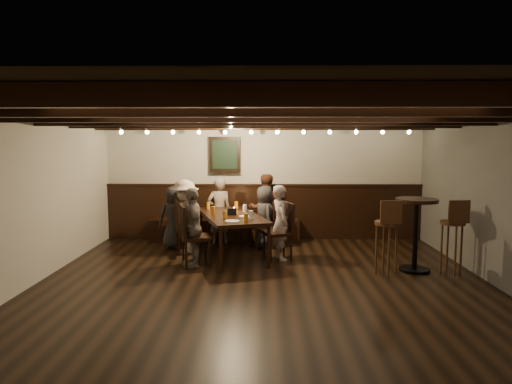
{
  "coord_description": "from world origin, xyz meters",
  "views": [
    {
      "loc": [
        0.0,
        -5.89,
        2.01
      ],
      "look_at": [
        -0.13,
        1.3,
        1.21
      ],
      "focal_mm": 32.0,
      "sensor_mm": 36.0,
      "label": 1
    }
  ],
  "objects_px": {
    "person_right_near": "(265,217)",
    "bar_stool_right": "(452,246)",
    "dining_table": "(231,218)",
    "chair_left_near": "(187,237)",
    "person_bench_right": "(265,208)",
    "chair_left_far": "(195,248)",
    "person_bench_left": "(174,217)",
    "bar_stool_left": "(386,247)",
    "person_right_far": "(280,223)",
    "person_left_near": "(185,217)",
    "person_bench_centre": "(219,211)",
    "high_top_table": "(416,224)",
    "chair_right_near": "(263,234)",
    "chair_right_far": "(279,242)",
    "person_left_far": "(192,227)"
  },
  "relations": [
    {
      "from": "chair_right_far",
      "to": "person_right_near",
      "type": "distance_m",
      "value": 0.95
    },
    {
      "from": "chair_left_near",
      "to": "person_right_far",
      "type": "xyz_separation_m",
      "value": [
        1.67,
        -0.42,
        0.34
      ]
    },
    {
      "from": "chair_left_far",
      "to": "bar_stool_right",
      "type": "xyz_separation_m",
      "value": [
        3.98,
        -0.38,
        0.13
      ]
    },
    {
      "from": "person_bench_right",
      "to": "person_right_far",
      "type": "xyz_separation_m",
      "value": [
        0.26,
        -1.33,
        -0.05
      ]
    },
    {
      "from": "chair_left_near",
      "to": "person_bench_left",
      "type": "relative_size",
      "value": 0.81
    },
    {
      "from": "chair_left_near",
      "to": "bar_stool_left",
      "type": "bearing_deg",
      "value": 50.92
    },
    {
      "from": "chair_left_near",
      "to": "high_top_table",
      "type": "distance_m",
      "value": 3.92
    },
    {
      "from": "chair_right_near",
      "to": "person_left_far",
      "type": "distance_m",
      "value": 1.76
    },
    {
      "from": "person_bench_left",
      "to": "bar_stool_left",
      "type": "xyz_separation_m",
      "value": [
        3.55,
        -1.67,
        -0.16
      ]
    },
    {
      "from": "person_bench_left",
      "to": "high_top_table",
      "type": "bearing_deg",
      "value": 142.79
    },
    {
      "from": "chair_right_near",
      "to": "person_bench_left",
      "type": "xyz_separation_m",
      "value": [
        -1.68,
        -0.05,
        0.32
      ]
    },
    {
      "from": "bar_stool_left",
      "to": "chair_right_far",
      "type": "bearing_deg",
      "value": 148.43
    },
    {
      "from": "person_left_near",
      "to": "bar_stool_right",
      "type": "bearing_deg",
      "value": 56.53
    },
    {
      "from": "chair_left_far",
      "to": "person_bench_centre",
      "type": "height_order",
      "value": "person_bench_centre"
    },
    {
      "from": "chair_left_far",
      "to": "person_left_near",
      "type": "distance_m",
      "value": 0.97
    },
    {
      "from": "high_top_table",
      "to": "person_right_far",
      "type": "bearing_deg",
      "value": 162.2
    },
    {
      "from": "person_right_near",
      "to": "bar_stool_right",
      "type": "xyz_separation_m",
      "value": [
        2.84,
        -1.68,
        -0.16
      ]
    },
    {
      "from": "person_bench_centre",
      "to": "bar_stool_right",
      "type": "distance_m",
      "value": 4.26
    },
    {
      "from": "chair_right_far",
      "to": "chair_left_far",
      "type": "bearing_deg",
      "value": 90.0
    },
    {
      "from": "chair_right_near",
      "to": "person_right_near",
      "type": "xyz_separation_m",
      "value": [
        0.03,
        0.01,
        0.32
      ]
    },
    {
      "from": "chair_left_near",
      "to": "person_right_near",
      "type": "xyz_separation_m",
      "value": [
        1.4,
        0.44,
        0.3
      ]
    },
    {
      "from": "chair_right_near",
      "to": "person_right_near",
      "type": "height_order",
      "value": "person_right_near"
    },
    {
      "from": "high_top_table",
      "to": "person_left_near",
      "type": "bearing_deg",
      "value": 164.07
    },
    {
      "from": "person_right_near",
      "to": "person_right_far",
      "type": "distance_m",
      "value": 0.9
    },
    {
      "from": "chair_right_far",
      "to": "person_bench_centre",
      "type": "relative_size",
      "value": 0.75
    },
    {
      "from": "chair_left_far",
      "to": "person_bench_left",
      "type": "distance_m",
      "value": 1.39
    },
    {
      "from": "person_right_far",
      "to": "bar_stool_right",
      "type": "bearing_deg",
      "value": -125.09
    },
    {
      "from": "person_bench_centre",
      "to": "bar_stool_right",
      "type": "height_order",
      "value": "person_bench_centre"
    },
    {
      "from": "person_left_far",
      "to": "person_right_near",
      "type": "xyz_separation_m",
      "value": [
        1.16,
        1.31,
        -0.05
      ]
    },
    {
      "from": "person_bench_centre",
      "to": "person_right_far",
      "type": "distance_m",
      "value": 1.68
    },
    {
      "from": "person_bench_right",
      "to": "dining_table",
      "type": "bearing_deg",
      "value": 45.0
    },
    {
      "from": "person_left_far",
      "to": "high_top_table",
      "type": "relative_size",
      "value": 1.13
    },
    {
      "from": "dining_table",
      "to": "person_bench_right",
      "type": "xyz_separation_m",
      "value": [
        0.59,
        1.13,
        0.0
      ]
    },
    {
      "from": "dining_table",
      "to": "chair_left_near",
      "type": "xyz_separation_m",
      "value": [
        -0.82,
        0.21,
        -0.39
      ]
    },
    {
      "from": "bar_stool_left",
      "to": "chair_right_near",
      "type": "bearing_deg",
      "value": 134.15
    },
    {
      "from": "chair_right_far",
      "to": "person_bench_left",
      "type": "height_order",
      "value": "person_bench_left"
    },
    {
      "from": "person_right_far",
      "to": "person_bench_right",
      "type": "bearing_deg",
      "value": -6.34
    },
    {
      "from": "high_top_table",
      "to": "chair_left_near",
      "type": "bearing_deg",
      "value": 163.84
    },
    {
      "from": "chair_right_near",
      "to": "person_left_far",
      "type": "bearing_deg",
      "value": 121.5
    },
    {
      "from": "chair_left_far",
      "to": "bar_stool_right",
      "type": "distance_m",
      "value": 4.0
    },
    {
      "from": "chair_left_near",
      "to": "high_top_table",
      "type": "bearing_deg",
      "value": 56.46
    },
    {
      "from": "chair_right_far",
      "to": "bar_stool_right",
      "type": "relative_size",
      "value": 0.85
    },
    {
      "from": "chair_left_far",
      "to": "chair_right_near",
      "type": "bearing_deg",
      "value": 122.01
    },
    {
      "from": "chair_left_far",
      "to": "bar_stool_left",
      "type": "distance_m",
      "value": 3.01
    },
    {
      "from": "person_left_near",
      "to": "person_right_far",
      "type": "relative_size",
      "value": 1.05
    },
    {
      "from": "chair_right_far",
      "to": "bar_stool_right",
      "type": "height_order",
      "value": "bar_stool_right"
    },
    {
      "from": "person_bench_centre",
      "to": "person_left_near",
      "type": "xyz_separation_m",
      "value": [
        -0.54,
        -0.8,
        0.01
      ]
    },
    {
      "from": "chair_right_far",
      "to": "person_right_far",
      "type": "relative_size",
      "value": 0.76
    },
    {
      "from": "chair_right_far",
      "to": "person_left_far",
      "type": "distance_m",
      "value": 1.51
    },
    {
      "from": "person_left_near",
      "to": "person_right_near",
      "type": "relative_size",
      "value": 1.13
    }
  ]
}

